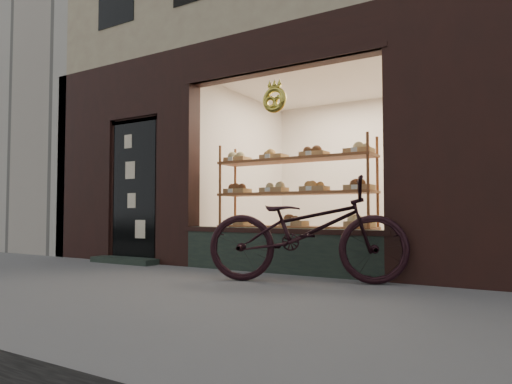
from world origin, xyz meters
The scene contains 4 objects.
ground centered at (0.00, 0.00, 0.00)m, with size 90.00×90.00×0.00m, color #595959.
neighbor_left centered at (-9.60, 5.50, 4.50)m, with size 12.00×7.00×9.00m, color #B0AEA5.
display_shelf centered at (0.45, 2.55, 0.87)m, with size 2.20×0.45×1.70m.
bicycle centered at (1.08, 1.56, 0.56)m, with size 0.74×2.13×1.12m, color black.
Camera 1 is at (3.16, -2.91, 0.74)m, focal length 32.00 mm.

